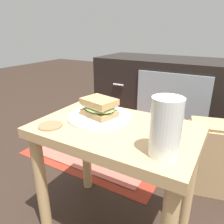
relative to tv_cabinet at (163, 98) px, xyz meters
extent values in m
cube|color=tan|center=(0.12, -0.95, 0.15)|extent=(0.56, 0.36, 0.04)
cylinder|color=tan|center=(-0.13, -1.09, -0.08)|extent=(0.04, 0.04, 0.43)
cylinder|color=tan|center=(-0.13, -0.80, -0.08)|extent=(0.04, 0.04, 0.43)
cylinder|color=tan|center=(0.36, -0.80, -0.08)|extent=(0.04, 0.04, 0.43)
cube|color=black|center=(0.00, 0.00, 0.00)|extent=(0.96, 0.44, 0.58)
cube|color=#8C9EA8|center=(0.12, -0.22, 0.01)|extent=(0.46, 0.01, 0.44)
cylinder|color=silver|center=(-0.27, -0.23, 0.12)|extent=(0.08, 0.01, 0.01)
cylinder|color=silver|center=(-0.27, -0.23, -0.10)|extent=(0.08, 0.01, 0.01)
cube|color=maroon|center=(-0.26, -0.47, -0.29)|extent=(0.90, 0.61, 0.01)
cube|color=#BA5B4C|center=(-0.26, -0.47, -0.28)|extent=(0.74, 0.50, 0.00)
cylinder|color=silver|center=(0.03, -0.91, 0.17)|extent=(0.24, 0.24, 0.01)
cube|color=tan|center=(0.03, -0.91, 0.19)|extent=(0.14, 0.12, 0.02)
ellipsoid|color=#8CB260|center=(0.03, -0.91, 0.21)|extent=(0.15, 0.13, 0.02)
cube|color=beige|center=(0.03, -0.91, 0.22)|extent=(0.13, 0.10, 0.01)
cube|color=tan|center=(0.03, -0.91, 0.23)|extent=(0.14, 0.11, 0.02)
cylinder|color=silver|center=(0.31, -1.04, 0.25)|extent=(0.08, 0.08, 0.16)
cylinder|color=#C67219|center=(0.31, -1.04, 0.24)|extent=(0.07, 0.07, 0.12)
cylinder|color=white|center=(0.31, -1.04, 0.30)|extent=(0.07, 0.07, 0.01)
cylinder|color=#996B47|center=(-0.08, -1.06, 0.17)|extent=(0.08, 0.08, 0.01)
cube|color=tan|center=(0.41, -0.51, -0.12)|extent=(0.27, 0.19, 0.35)
cube|color=tan|center=(0.41, -0.51, 0.07)|extent=(0.25, 0.17, 0.03)
camera|label=1|loc=(0.44, -1.54, 0.48)|focal=34.57mm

